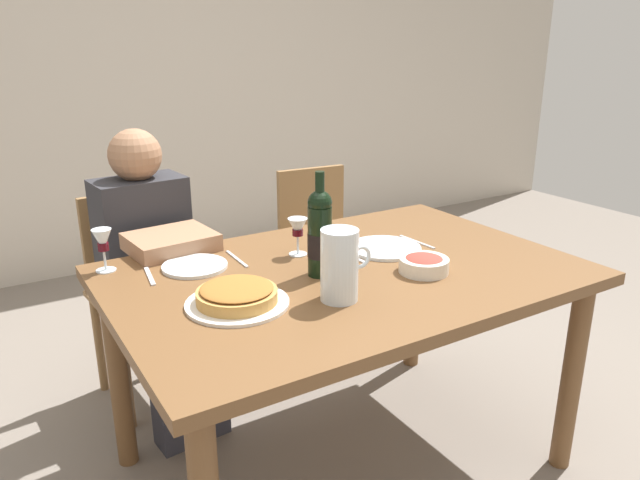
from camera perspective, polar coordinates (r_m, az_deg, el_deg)
ground_plane at (r=2.34m, az=2.24°, el=-20.45°), size 8.00×8.00×0.00m
back_wall at (r=4.14m, az=-18.11°, el=16.73°), size 8.00×0.10×2.80m
dining_table at (r=1.99m, az=2.48°, el=-5.31°), size 1.50×1.00×0.76m
wine_bottle at (r=1.86m, az=-0.02°, el=0.68°), size 0.08×0.08×0.34m
water_pitcher at (r=1.69m, az=1.90°, el=-2.82°), size 0.16×0.11×0.21m
baked_tart at (r=1.70m, az=-7.96°, el=-5.33°), size 0.30×0.30×0.06m
salad_bowl at (r=1.94m, az=9.92°, el=-2.25°), size 0.16×0.16×0.06m
wine_glass_left_diner at (r=2.03m, az=-20.10°, el=-0.24°), size 0.06×0.06×0.14m
wine_glass_right_diner at (r=2.05m, az=-2.16°, el=1.04°), size 0.07×0.07×0.13m
dinner_plate_left_setting at (r=2.14m, az=6.21°, el=-0.76°), size 0.26×0.26×0.01m
dinner_plate_right_setting at (r=2.00m, az=-11.91°, el=-2.47°), size 0.21×0.21×0.01m
fork_left_setting at (r=2.06m, az=2.89°, el=-1.59°), size 0.03×0.16×0.00m
knife_left_setting at (r=2.23m, az=9.26°, el=-0.18°), size 0.02×0.18×0.00m
knife_right_setting at (r=2.05m, az=-7.98°, el=-1.80°), size 0.02×0.18×0.00m
spoon_right_setting at (r=1.96m, az=-16.01°, el=-3.35°), size 0.04×0.16×0.00m
chair_left at (r=2.64m, az=-16.98°, el=-3.95°), size 0.43×0.43×0.87m
diner_left at (r=2.39m, az=-15.34°, el=-3.10°), size 0.37×0.53×1.16m
chair_right at (r=2.98m, az=0.04°, el=-0.50°), size 0.43×0.43×0.87m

